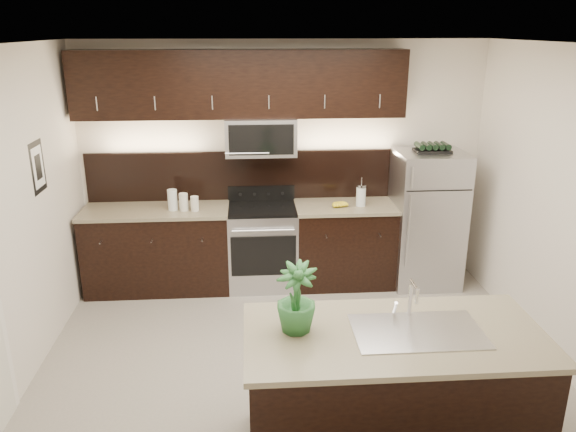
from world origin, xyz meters
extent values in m
plane|color=gray|center=(0.00, 0.00, 0.00)|extent=(4.50, 4.50, 0.00)
cube|color=beige|center=(0.00, 2.00, 1.35)|extent=(4.50, 0.02, 2.70)
cube|color=beige|center=(0.00, -2.00, 1.35)|extent=(4.50, 0.02, 2.70)
cube|color=beige|center=(-2.25, 0.00, 1.35)|extent=(0.02, 4.00, 2.70)
cube|color=beige|center=(2.25, 0.00, 1.35)|extent=(0.02, 4.00, 2.70)
cube|color=white|center=(0.00, 0.00, 2.70)|extent=(4.50, 4.00, 0.02)
cube|color=black|center=(-2.24, 0.75, 1.65)|extent=(0.01, 0.32, 0.46)
cube|color=white|center=(-2.23, 0.75, 1.65)|extent=(0.00, 0.24, 0.36)
cube|color=black|center=(-1.42, 1.69, 0.45)|extent=(1.57, 0.62, 0.90)
cube|color=black|center=(0.71, 1.69, 0.45)|extent=(1.16, 0.62, 0.90)
cube|color=#B2B2B7|center=(-0.25, 1.69, 0.45)|extent=(0.76, 0.62, 0.90)
cube|color=black|center=(-0.25, 1.69, 0.92)|extent=(0.76, 0.60, 0.03)
cube|color=tan|center=(-1.42, 1.69, 0.92)|extent=(1.59, 0.65, 0.04)
cube|color=tan|center=(0.71, 1.69, 0.92)|extent=(1.18, 0.65, 0.04)
cube|color=black|center=(-0.46, 1.99, 1.22)|extent=(3.49, 0.02, 0.56)
cube|color=#B2B2B7|center=(-0.25, 1.80, 1.70)|extent=(0.76, 0.40, 0.40)
cube|color=black|center=(-0.46, 1.83, 2.25)|extent=(3.49, 0.33, 0.70)
cube|color=black|center=(0.53, -1.06, 0.45)|extent=(1.90, 0.90, 0.90)
cube|color=tan|center=(0.53, -1.06, 0.92)|extent=(1.96, 0.96, 0.04)
cube|color=silver|center=(0.68, -1.06, 0.95)|extent=(0.84, 0.50, 0.01)
cylinder|color=silver|center=(0.68, -0.85, 1.06)|extent=(0.03, 0.03, 0.24)
cylinder|color=silver|center=(0.68, -0.92, 1.21)|extent=(0.02, 0.14, 0.02)
cylinder|color=silver|center=(0.68, -0.99, 1.16)|extent=(0.02, 0.02, 0.10)
cube|color=#B2B2B7|center=(1.59, 1.63, 0.77)|extent=(0.74, 0.67, 1.53)
cube|color=black|center=(1.59, 1.63, 1.55)|extent=(0.38, 0.23, 0.03)
cylinder|color=black|center=(1.45, 1.63, 1.60)|extent=(0.06, 0.22, 0.06)
cylinder|color=black|center=(1.52, 1.63, 1.60)|extent=(0.06, 0.22, 0.06)
cylinder|color=black|center=(1.59, 1.63, 1.60)|extent=(0.06, 0.22, 0.06)
cylinder|color=black|center=(1.67, 1.63, 1.60)|extent=(0.06, 0.22, 0.06)
cylinder|color=black|center=(1.74, 1.63, 1.60)|extent=(0.06, 0.22, 0.06)
imported|color=#265F2A|center=(-0.10, -0.98, 1.17)|extent=(0.34, 0.34, 0.47)
cylinder|color=silver|center=(-1.21, 1.64, 1.05)|extent=(0.10, 0.10, 0.23)
cylinder|color=silver|center=(-1.09, 1.61, 1.03)|extent=(0.09, 0.09, 0.19)
cylinder|color=silver|center=(-0.98, 1.59, 1.02)|extent=(0.08, 0.08, 0.16)
cylinder|color=silver|center=(0.84, 1.64, 1.05)|extent=(0.11, 0.11, 0.21)
cylinder|color=silver|center=(0.84, 1.64, 1.16)|extent=(0.11, 0.11, 0.02)
cylinder|color=silver|center=(0.84, 1.64, 1.21)|extent=(0.01, 0.01, 0.08)
ellipsoid|color=gold|center=(0.55, 1.61, 0.97)|extent=(0.22, 0.19, 0.06)
camera|label=1|loc=(-0.39, -4.20, 2.82)|focal=35.00mm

